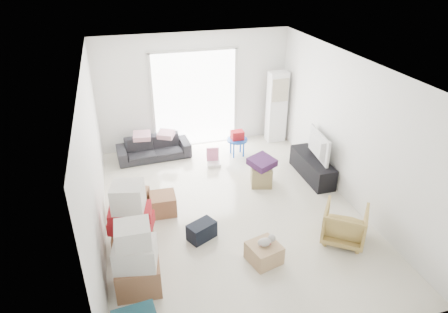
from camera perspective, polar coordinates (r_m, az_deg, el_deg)
name	(u,v)px	position (r m, az deg, el deg)	size (l,w,h in m)	color
room_shell	(232,145)	(6.77, 1.08, 1.65)	(4.98, 6.48, 3.18)	silver
sliding_door	(195,96)	(9.49, -4.17, 8.68)	(2.10, 0.04, 2.33)	white
ac_tower	(277,107)	(9.87, 7.53, 7.02)	(0.45, 0.30, 1.75)	white
tv_console	(312,167)	(8.59, 12.48, -1.49)	(0.41, 1.36, 0.45)	black
television	(314,155)	(8.46, 12.68, 0.22)	(0.96, 0.56, 0.13)	black
sofa	(154,145)	(9.26, -10.04, 1.63)	(1.64, 0.48, 0.64)	#2A2A2F
pillow_left	(141,131)	(9.11, -11.73, 3.65)	(0.37, 0.29, 0.12)	#E1A4B5
pillow_right	(166,129)	(9.09, -8.35, 3.94)	(0.37, 0.29, 0.13)	#E1A4B5
armchair	(345,222)	(6.89, 16.90, -9.00)	(0.67, 0.63, 0.69)	tan
box_stack_a	(136,262)	(5.78, -12.40, -14.47)	(0.64, 0.56, 1.13)	brown
box_stack_b	(132,223)	(6.43, -13.07, -9.24)	(0.76, 0.68, 1.23)	brown
box_stack_c	(131,202)	(7.50, -13.18, -6.33)	(0.74, 0.68, 0.43)	brown
loose_box	(163,204)	(7.39, -8.66, -6.70)	(0.45, 0.45, 0.37)	brown
duffel_bag	(202,231)	(6.75, -3.20, -10.55)	(0.46, 0.28, 0.30)	black
ottoman	(261,176)	(8.16, 5.35, -2.74)	(0.41, 0.41, 0.41)	#958157
blanket	(262,164)	(8.02, 5.43, -1.04)	(0.45, 0.45, 0.14)	#482154
kids_table	(237,138)	(9.19, 1.90, 2.64)	(0.48, 0.48, 0.61)	#174AB3
toy_walker	(213,160)	(8.90, -1.52, -0.56)	(0.33, 0.30, 0.39)	silver
wood_crate	(264,253)	(6.35, 5.74, -13.53)	(0.46, 0.46, 0.30)	tan
plush_bunny	(267,241)	(6.22, 6.10, -11.91)	(0.30, 0.16, 0.15)	#B2ADA8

